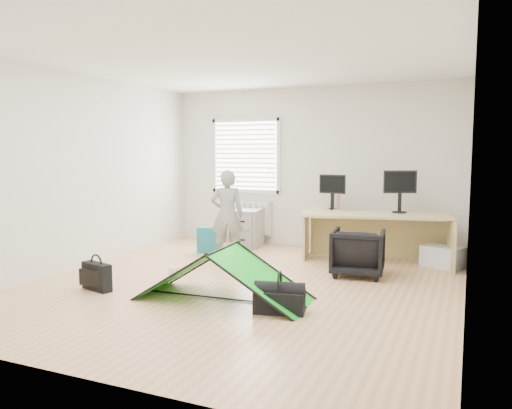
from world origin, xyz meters
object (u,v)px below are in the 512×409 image
at_px(filing_cabinet, 248,228).
at_px(monitor_left, 332,197).
at_px(duffel_bag, 279,302).
at_px(kite, 224,274).
at_px(laptop_bag, 97,277).
at_px(thermos, 338,202).
at_px(office_chair, 358,252).
at_px(desk, 374,238).
at_px(person, 227,215).
at_px(storage_crate, 443,256).
at_px(monitor_right, 400,197).

height_order(filing_cabinet, monitor_left, monitor_left).
bearing_deg(monitor_left, duffel_bag, -77.70).
bearing_deg(kite, laptop_bag, -175.00).
bearing_deg(thermos, office_chair, -63.88).
distance_m(desk, person, 2.21).
bearing_deg(thermos, laptop_bag, -124.41).
relative_size(filing_cabinet, office_chair, 0.95).
bearing_deg(desk, filing_cabinet, 158.17).
bearing_deg(desk, storage_crate, -3.49).
height_order(storage_crate, laptop_bag, laptop_bag).
distance_m(thermos, laptop_bag, 3.78).
distance_m(desk, duffel_bag, 2.74).
height_order(desk, monitor_left, monitor_left).
distance_m(monitor_left, office_chair, 1.45).
xyz_separation_m(filing_cabinet, monitor_left, (1.49, -0.12, 0.60)).
height_order(filing_cabinet, monitor_right, monitor_right).
bearing_deg(person, kite, 91.49).
bearing_deg(kite, monitor_right, 58.40).
bearing_deg(storage_crate, person, -166.65).
height_order(monitor_left, duffel_bag, monitor_left).
xyz_separation_m(monitor_right, kite, (-1.49, -2.81, -0.66)).
bearing_deg(office_chair, monitor_left, -66.32).
bearing_deg(person, thermos, -172.81).
distance_m(monitor_left, duffel_bag, 3.09).
distance_m(office_chair, laptop_bag, 3.28).
height_order(filing_cabinet, storage_crate, filing_cabinet).
height_order(monitor_left, thermos, monitor_left).
bearing_deg(storage_crate, filing_cabinet, 174.95).
height_order(monitor_right, kite, monitor_right).
bearing_deg(person, monitor_right, 175.90).
height_order(office_chair, duffel_bag, office_chair).
xyz_separation_m(kite, storage_crate, (2.12, 2.65, -0.14)).
height_order(thermos, kite, thermos).
height_order(monitor_right, thermos, monitor_right).
xyz_separation_m(person, storage_crate, (3.04, 0.72, -0.53)).
bearing_deg(person, monitor_left, -171.71).
bearing_deg(office_chair, person, -13.23).
xyz_separation_m(monitor_left, kite, (-0.47, -2.82, -0.63)).
distance_m(monitor_left, person, 1.67).
height_order(thermos, person, person).
distance_m(filing_cabinet, storage_crate, 3.16).
relative_size(filing_cabinet, monitor_left, 1.53).
relative_size(storage_crate, laptop_bag, 1.23).
distance_m(person, laptop_bag, 2.32).
bearing_deg(duffel_bag, kite, 154.87).
relative_size(filing_cabinet, person, 0.47).
relative_size(monitor_left, duffel_bag, 0.82).
relative_size(monitor_left, laptop_bag, 0.98).
relative_size(thermos, storage_crate, 0.45).
distance_m(storage_crate, laptop_bag, 4.67).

